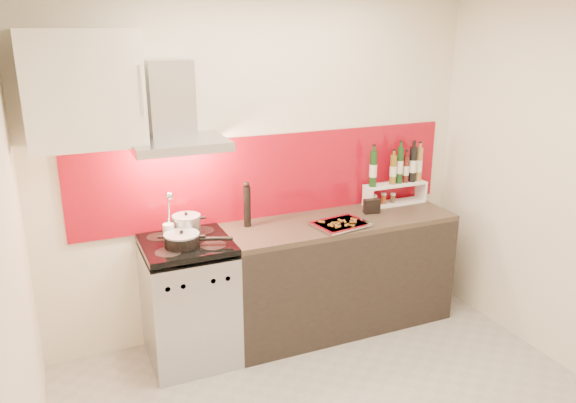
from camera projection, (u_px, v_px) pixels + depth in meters
name	position (u px, v px, depth m)	size (l,w,h in m)	color
back_wall	(264.00, 166.00, 4.26)	(3.40, 0.02, 2.60)	silver
left_wall	(11.00, 278.00, 2.39)	(0.02, 2.80, 2.60)	silver
backsplash	(271.00, 176.00, 4.29)	(3.00, 0.02, 0.64)	maroon
range_stove	(190.00, 303.00, 3.99)	(0.60, 0.60, 0.91)	#B7B7BA
counter	(338.00, 273.00, 4.44)	(1.80, 0.60, 0.90)	black
range_hood	(174.00, 117.00, 3.72)	(0.62, 0.50, 0.61)	#B7B7BA
upper_cabinet	(83.00, 89.00, 3.43)	(0.70, 0.35, 0.72)	silver
stock_pot	(187.00, 225.00, 3.93)	(0.20, 0.20, 0.17)	#B7B7BA
saute_pan	(183.00, 239.00, 3.76)	(0.44, 0.25, 0.11)	black
utensil_jar	(169.00, 227.00, 3.82)	(0.08, 0.12, 0.37)	silver
pepper_mill	(247.00, 205.00, 4.11)	(0.05, 0.05, 0.34)	black
step_shelf	(398.00, 178.00, 4.61)	(0.54, 0.15, 0.48)	white
caddy_box	(372.00, 206.00, 4.42)	(0.13, 0.06, 0.11)	black
baking_tray	(341.00, 224.00, 4.16)	(0.44, 0.36, 0.03)	silver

